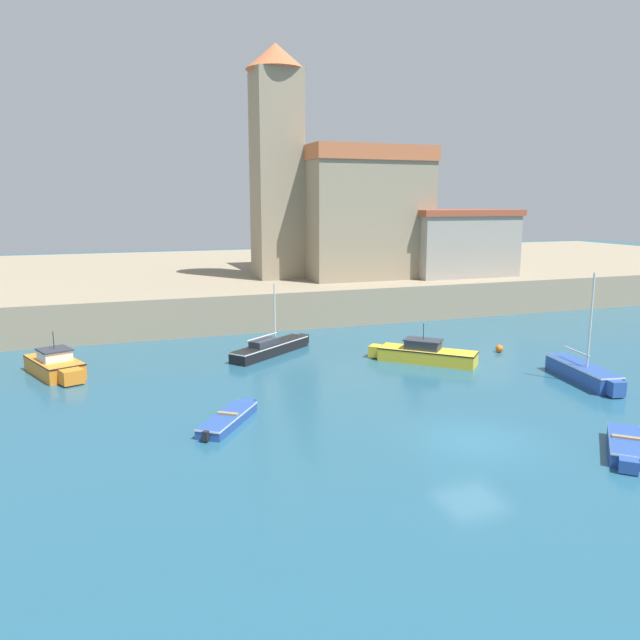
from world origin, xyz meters
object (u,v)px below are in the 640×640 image
sailboat_black_0 (271,347)px  mooring_buoy (499,349)px  motorboat_orange_1 (55,365)px  church (336,205)px  harbor_shed_near_wharf (456,242)px  dinghy_blue_4 (626,446)px  motorboat_yellow_2 (424,354)px  sailboat_blue_5 (584,373)px  dinghy_blue_3 (229,418)px

sailboat_black_0 → mooring_buoy: 13.58m
motorboat_orange_1 → church: (22.24, 17.28, 8.05)m
sailboat_black_0 → harbor_shed_near_wharf: harbor_shed_near_wharf is taller
motorboat_orange_1 → dinghy_blue_4: motorboat_orange_1 is taller
sailboat_black_0 → motorboat_yellow_2: 8.90m
dinghy_blue_4 → motorboat_orange_1: bearing=137.6°
motorboat_yellow_2 → sailboat_blue_5: size_ratio=0.94×
dinghy_blue_4 → motorboat_yellow_2: bearing=91.6°
dinghy_blue_3 → motorboat_orange_1: bearing=124.4°
motorboat_orange_1 → church: size_ratio=0.28×
dinghy_blue_3 → harbor_shed_near_wharf: harbor_shed_near_wharf is taller
dinghy_blue_3 → sailboat_blue_5: size_ratio=0.71×
dinghy_blue_4 → harbor_shed_near_wharf: bearing=68.9°
sailboat_blue_5 → church: bearing=95.2°
sailboat_blue_5 → dinghy_blue_4: bearing=-123.8°
sailboat_blue_5 → motorboat_yellow_2: bearing=132.1°
sailboat_blue_5 → mooring_buoy: 6.67m
sailboat_black_0 → motorboat_orange_1: 11.68m
dinghy_blue_4 → sailboat_blue_5: 9.26m
motorboat_yellow_2 → mooring_buoy: motorboat_yellow_2 is taller
dinghy_blue_4 → sailboat_blue_5: (5.15, 7.69, 0.19)m
mooring_buoy → sailboat_black_0: bearing=162.2°
motorboat_yellow_2 → dinghy_blue_3: bearing=-153.9°
dinghy_blue_3 → motorboat_yellow_2: bearing=26.1°
dinghy_blue_3 → sailboat_blue_5: 17.82m
motorboat_orange_1 → motorboat_yellow_2: size_ratio=0.98×
dinghy_blue_3 → harbor_shed_near_wharf: 33.44m
dinghy_blue_4 → church: church is taller
mooring_buoy → motorboat_yellow_2: bearing=-174.2°
dinghy_blue_4 → harbor_shed_near_wharf: (11.61, 30.17, 5.16)m
church → harbor_shed_near_wharf: 10.77m
motorboat_orange_1 → harbor_shed_near_wharf: bearing=21.4°
sailboat_black_0 → dinghy_blue_4: size_ratio=1.74×
dinghy_blue_3 → church: church is taller
church → motorboat_orange_1: bearing=-142.1°
motorboat_orange_1 → sailboat_blue_5: sailboat_blue_5 is taller
dinghy_blue_4 → mooring_buoy: dinghy_blue_4 is taller
mooring_buoy → dinghy_blue_3: bearing=-159.6°
motorboat_orange_1 → motorboat_yellow_2: (19.23, -4.11, -0.04)m
harbor_shed_near_wharf → dinghy_blue_4: bearing=-111.1°
motorboat_orange_1 → dinghy_blue_3: motorboat_orange_1 is taller
dinghy_blue_4 → harbor_shed_near_wharf: harbor_shed_near_wharf is taller
sailboat_black_0 → mooring_buoy: (12.93, -4.14, -0.18)m
mooring_buoy → harbor_shed_near_wharf: size_ratio=0.05×
sailboat_blue_5 → harbor_shed_near_wharf: 23.91m
dinghy_blue_3 → dinghy_blue_4: bearing=-31.6°
motorboat_orange_1 → motorboat_yellow_2: motorboat_orange_1 is taller
motorboat_yellow_2 → mooring_buoy: (5.37, 0.55, -0.27)m
motorboat_yellow_2 → sailboat_blue_5: sailboat_blue_5 is taller
mooring_buoy → harbor_shed_near_wharf: harbor_shed_near_wharf is taller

